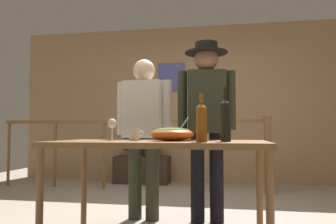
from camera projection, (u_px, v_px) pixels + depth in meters
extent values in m
plane|color=#9E9384|center=(174.00, 222.00, 3.20)|extent=(8.24, 8.24, 0.00)
cube|color=tan|center=(198.00, 103.00, 5.84)|extent=(6.33, 0.10, 2.68)
cube|color=#5151A7|center=(171.00, 78.00, 5.88)|extent=(0.47, 0.03, 0.49)
cylinder|color=brown|center=(9.00, 154.00, 5.35)|extent=(0.04, 0.04, 0.97)
cylinder|color=brown|center=(55.00, 155.00, 5.21)|extent=(0.04, 0.04, 0.97)
cylinder|color=brown|center=(104.00, 156.00, 5.07)|extent=(0.04, 0.04, 0.97)
cylinder|color=brown|center=(156.00, 156.00, 4.93)|extent=(0.04, 0.04, 0.97)
cylinder|color=brown|center=(210.00, 157.00, 4.79)|extent=(0.04, 0.04, 0.97)
cylinder|color=brown|center=(268.00, 158.00, 4.66)|extent=(0.04, 0.04, 0.97)
cube|color=brown|center=(130.00, 122.00, 5.03)|extent=(4.06, 0.07, 0.05)
cube|color=brown|center=(268.00, 154.00, 4.66)|extent=(0.10, 0.10, 1.07)
cube|color=#38281E|center=(142.00, 169.00, 5.59)|extent=(0.90, 0.40, 0.44)
cube|color=black|center=(142.00, 156.00, 5.60)|extent=(0.20, 0.12, 0.02)
cylinder|color=black|center=(142.00, 152.00, 5.60)|extent=(0.03, 0.03, 0.08)
cube|color=black|center=(142.00, 139.00, 5.59)|extent=(0.62, 0.06, 0.37)
cube|color=black|center=(142.00, 139.00, 5.56)|extent=(0.57, 0.01, 0.34)
cube|color=brown|center=(159.00, 144.00, 2.52)|extent=(1.58, 0.79, 0.04)
cylinder|color=brown|center=(40.00, 203.00, 2.28)|extent=(0.05, 0.05, 0.74)
cylinder|color=brown|center=(270.00, 212.00, 2.02)|extent=(0.05, 0.05, 0.74)
cylinder|color=brown|center=(84.00, 186.00, 2.98)|extent=(0.05, 0.05, 0.74)
cylinder|color=brown|center=(259.00, 191.00, 2.72)|extent=(0.05, 0.05, 0.74)
ellipsoid|color=#DB5B23|center=(172.00, 134.00, 2.54)|extent=(0.33, 0.33, 0.10)
ellipsoid|color=#38702D|center=(172.00, 131.00, 2.54)|extent=(0.27, 0.27, 0.05)
cylinder|color=silver|center=(181.00, 128.00, 2.53)|extent=(0.12, 0.01, 0.17)
cylinder|color=silver|center=(112.00, 140.00, 2.66)|extent=(0.06, 0.06, 0.01)
cylinder|color=silver|center=(112.00, 134.00, 2.66)|extent=(0.01, 0.01, 0.10)
ellipsoid|color=silver|center=(112.00, 123.00, 2.66)|extent=(0.07, 0.07, 0.08)
cylinder|color=brown|center=(201.00, 125.00, 2.26)|extent=(0.07, 0.07, 0.23)
cone|color=brown|center=(201.00, 105.00, 2.27)|extent=(0.07, 0.07, 0.03)
cylinder|color=brown|center=(201.00, 98.00, 2.27)|extent=(0.03, 0.03, 0.06)
cylinder|color=black|center=(226.00, 122.00, 2.40)|extent=(0.07, 0.07, 0.27)
cone|color=black|center=(225.00, 101.00, 2.40)|extent=(0.07, 0.07, 0.03)
cylinder|color=black|center=(225.00, 93.00, 2.41)|extent=(0.03, 0.03, 0.08)
cylinder|color=#B7332D|center=(160.00, 135.00, 2.81)|extent=(0.09, 0.09, 0.08)
torus|color=#B7332D|center=(167.00, 134.00, 2.80)|extent=(0.05, 0.01, 0.05)
cylinder|color=white|center=(134.00, 134.00, 2.60)|extent=(0.08, 0.08, 0.10)
torus|color=white|center=(141.00, 134.00, 2.59)|extent=(0.05, 0.01, 0.05)
cylinder|color=#2D3323|center=(152.00, 179.00, 3.27)|extent=(0.13, 0.13, 0.79)
cylinder|color=#2D3323|center=(135.00, 178.00, 3.32)|extent=(0.13, 0.13, 0.79)
cube|color=beige|center=(144.00, 109.00, 3.33)|extent=(0.41, 0.27, 0.56)
cylinder|color=beige|center=(167.00, 108.00, 3.26)|extent=(0.09, 0.09, 0.53)
cylinder|color=beige|center=(122.00, 109.00, 3.40)|extent=(0.09, 0.09, 0.53)
sphere|color=beige|center=(144.00, 70.00, 3.35)|extent=(0.22, 0.22, 0.22)
cylinder|color=black|center=(217.00, 178.00, 3.18)|extent=(0.13, 0.13, 0.84)
cylinder|color=black|center=(197.00, 177.00, 3.19)|extent=(0.13, 0.13, 0.84)
cube|color=#2D3323|center=(207.00, 102.00, 3.23)|extent=(0.39, 0.26, 0.59)
cylinder|color=#2D3323|center=(231.00, 100.00, 3.21)|extent=(0.09, 0.09, 0.56)
cylinder|color=#2D3323|center=(182.00, 101.00, 3.24)|extent=(0.09, 0.09, 0.56)
sphere|color=#A37556|center=(206.00, 59.00, 3.25)|extent=(0.23, 0.23, 0.23)
cylinder|color=black|center=(206.00, 53.00, 3.25)|extent=(0.41, 0.41, 0.01)
cylinder|color=black|center=(206.00, 48.00, 3.25)|extent=(0.22, 0.22, 0.10)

